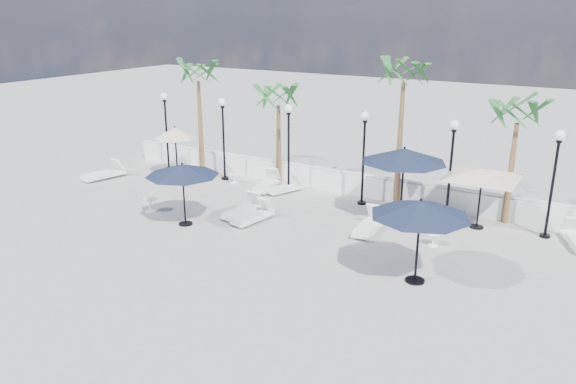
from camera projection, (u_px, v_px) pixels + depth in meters
The scene contains 26 objects.
ground at pixel (280, 262), 17.86m from camera, with size 100.00×100.00×0.00m, color gray.
balustrade at pixel (371, 187), 23.86m from camera, with size 26.00×0.30×1.01m.
lamppost_0 at pixel (166, 120), 27.49m from camera, with size 0.36×0.36×3.84m.
lamppost_1 at pixel (223, 127), 25.80m from camera, with size 0.36×0.36×3.84m.
lamppost_2 at pixel (289, 136), 24.11m from camera, with size 0.36×0.36×3.84m.
lamppost_3 at pixel (364, 145), 22.41m from camera, with size 0.36×0.36×3.84m.
lamppost_4 at pixel (452, 156), 20.72m from camera, with size 0.36×0.36×3.84m.
lamppost_5 at pixel (555, 169), 19.03m from camera, with size 0.36×0.36×3.84m.
palm_0 at pixel (198, 78), 26.79m from camera, with size 2.60×2.60×5.50m.
palm_1 at pixel (278, 102), 24.86m from camera, with size 2.60×2.60×4.70m.
palm_2 at pixel (404, 78), 21.68m from camera, with size 2.60×2.60×6.10m.
palm_3 at pixel (518, 119), 19.96m from camera, with size 2.60×2.60×4.90m.
lounger_0 at pixel (103, 174), 26.54m from camera, with size 1.14×2.19×0.78m.
lounger_1 at pixel (267, 184), 24.96m from camera, with size 1.05×2.09×0.75m.
lounger_2 at pixel (253, 216), 21.16m from camera, with size 0.90×1.95×0.70m.
lounger_3 at pixel (244, 210), 21.76m from camera, with size 0.79×2.03×0.75m.
lounger_4 at pixel (285, 188), 24.59m from camera, with size 1.16×1.82×0.65m.
lounger_5 at pixel (369, 225), 20.17m from camera, with size 0.83×2.07×0.76m.
side_table_0 at pixel (234, 177), 25.89m from camera, with size 0.47×0.47×0.45m.
side_table_1 at pixel (150, 204), 22.19m from camera, with size 0.56×0.56×0.54m.
side_table_2 at pixel (433, 239), 18.99m from camera, with size 0.45×0.45×0.43m.
parasol_navy_left at pixel (182, 170), 20.32m from camera, with size 2.71×2.71×2.39m.
parasol_navy_mid at pixel (404, 156), 20.68m from camera, with size 3.19×3.19×2.86m.
parasol_navy_right at pixel (420, 209), 15.85m from camera, with size 2.90×2.90×2.60m.
parasol_cream_sq_a at pixel (483, 169), 19.96m from camera, with size 4.94×4.94×2.43m.
parasol_cream_small at pixel (175, 133), 26.33m from camera, with size 2.01×2.01×2.47m.
Camera 1 is at (8.52, -13.90, 7.62)m, focal length 35.00 mm.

